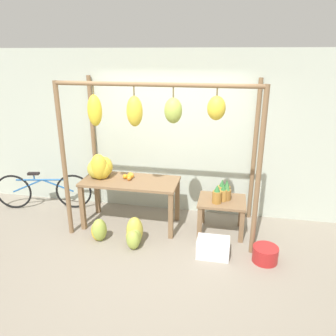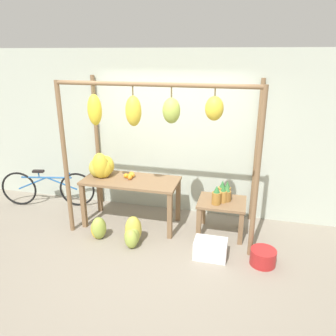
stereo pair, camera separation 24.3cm
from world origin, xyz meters
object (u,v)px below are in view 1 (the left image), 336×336
pineapple_cluster (223,192)px  parked_bicycle (43,191)px  banana_pile_ground_right (134,235)px  blue_bucket (265,254)px  banana_pile_ground_left (99,230)px  fruit_crate_white (213,248)px  orange_pile (129,176)px  banana_pile_on_table (100,168)px

pineapple_cluster → parked_bicycle: (-3.23, 0.21, -0.34)m
banana_pile_ground_right → blue_bucket: (1.88, -0.03, -0.07)m
banana_pile_ground_left → blue_bucket: bearing=-1.5°
banana_pile_ground_left → banana_pile_ground_right: 0.57m
blue_bucket → parked_bicycle: bearing=166.7°
fruit_crate_white → blue_bucket: (0.71, 0.01, -0.02)m
orange_pile → banana_pile_ground_right: (0.26, -0.67, -0.66)m
orange_pile → pineapple_cluster: bearing=0.2°
banana_pile_ground_left → parked_bicycle: bearing=148.8°
fruit_crate_white → parked_bicycle: bearing=163.7°
parked_bicycle → fruit_crate_white: bearing=-16.3°
orange_pile → fruit_crate_white: size_ratio=0.49×
orange_pile → pineapple_cluster: size_ratio=0.58×
orange_pile → banana_pile_on_table: bearing=-173.7°
pineapple_cluster → parked_bicycle: size_ratio=0.22×
banana_pile_on_table → blue_bucket: bearing=-13.9°
banana_pile_on_table → parked_bicycle: size_ratio=0.29×
orange_pile → banana_pile_ground_right: size_ratio=0.49×
blue_bucket → fruit_crate_white: bearing=-179.4°
orange_pile → banana_pile_ground_right: 0.97m
orange_pile → parked_bicycle: orange_pile is taller
parked_bicycle → pineapple_cluster: bearing=-3.7°
pineapple_cluster → fruit_crate_white: size_ratio=0.84×
blue_bucket → banana_pile_on_table: bearing=166.1°
fruit_crate_white → banana_pile_ground_right: bearing=178.1°
banana_pile_on_table → banana_pile_ground_left: size_ratio=1.39×
orange_pile → banana_pile_ground_left: bearing=-116.2°
banana_pile_ground_left → fruit_crate_white: banana_pile_ground_left is taller
parked_bicycle → banana_pile_ground_right: bearing=-24.1°
banana_pile_on_table → banana_pile_ground_left: (0.16, -0.59, -0.80)m
blue_bucket → parked_bicycle: (-3.87, 0.92, 0.23)m
orange_pile → banana_pile_ground_left: 0.97m
banana_pile_ground_left → fruit_crate_white: 1.74m
banana_pile_ground_left → orange_pile: bearing=63.8°
banana_pile_on_table → banana_pile_ground_left: bearing=-74.6°
banana_pile_ground_left → banana_pile_ground_right: size_ratio=0.79×
banana_pile_on_table → fruit_crate_white: (1.90, -0.66, -0.84)m
banana_pile_on_table → pineapple_cluster: size_ratio=1.30×
banana_pile_ground_right → banana_pile_on_table: bearing=139.9°
banana_pile_on_table → blue_bucket: 2.83m
orange_pile → parked_bicycle: 1.80m
pineapple_cluster → banana_pile_ground_left: pineapple_cluster is taller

